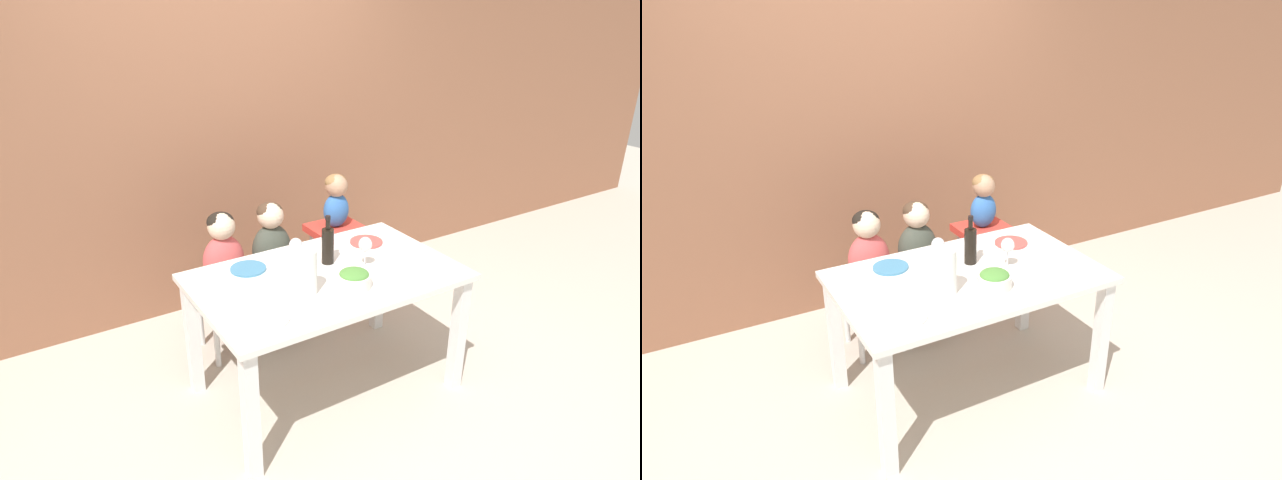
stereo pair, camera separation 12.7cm
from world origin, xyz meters
The scene contains 17 objects.
ground_plane centered at (0.00, 0.00, 0.00)m, with size 14.00×14.00×0.00m, color #BCB2A3.
wall_back centered at (0.00, 1.35, 1.35)m, with size 10.00×0.06×2.70m.
dining_table centered at (0.00, 0.00, 0.65)m, with size 1.44×0.89×0.76m.
chair_far_left centered at (-0.33, 0.68, 0.40)m, with size 0.41×0.37×0.48m.
chair_far_center centered at (0.01, 0.68, 0.40)m, with size 0.41×0.37×0.48m.
chair_right_highchair centered at (0.51, 0.68, 0.54)m, with size 0.35×0.32×0.70m.
person_child_left centered at (-0.33, 0.68, 0.72)m, with size 0.27×0.19×0.49m.
person_child_center centered at (0.01, 0.68, 0.72)m, with size 0.27×0.19×0.49m.
person_baby_right centered at (0.51, 0.68, 0.91)m, with size 0.19×0.16×0.37m.
wine_bottle centered at (0.08, 0.12, 0.87)m, with size 0.07×0.07×0.29m.
paper_towel_roll centered at (-0.20, -0.12, 0.88)m, with size 0.12×0.12×0.24m.
wine_glass_near centered at (0.24, -0.03, 0.89)m, with size 0.08×0.08×0.18m.
wine_glass_far centered at (-0.10, 0.16, 0.89)m, with size 0.08×0.08×0.18m.
salad_bowl_large centered at (0.05, -0.19, 0.81)m, with size 0.18×0.18×0.10m.
dinner_plate_front_left centered at (-0.48, -0.25, 0.77)m, with size 0.20×0.20×0.01m.
dinner_plate_back_left centered at (-0.34, 0.28, 0.77)m, with size 0.20×0.20×0.01m.
dinner_plate_back_right centered at (0.43, 0.23, 0.77)m, with size 0.20×0.20×0.01m.
Camera 1 is at (-1.49, -2.34, 2.20)m, focal length 32.00 mm.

